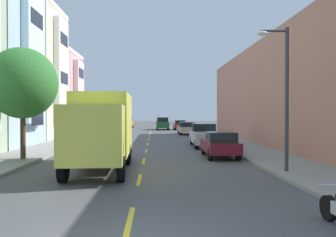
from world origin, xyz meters
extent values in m
plane|color=#4C4C4F|center=(0.00, 30.00, 0.00)|extent=(160.00, 160.00, 0.00)
cube|color=gray|center=(-7.10, 28.00, 0.07)|extent=(3.20, 120.00, 0.14)
cube|color=gray|center=(7.10, 28.00, 0.07)|extent=(3.20, 120.00, 0.14)
cube|color=yellow|center=(0.00, 2.00, 0.00)|extent=(0.14, 2.20, 0.01)
cube|color=yellow|center=(0.00, 7.00, 0.00)|extent=(0.14, 2.20, 0.01)
cube|color=yellow|center=(0.00, 12.00, 0.00)|extent=(0.14, 2.20, 0.01)
cube|color=yellow|center=(0.00, 17.00, 0.00)|extent=(0.14, 2.20, 0.01)
cube|color=yellow|center=(0.00, 22.00, 0.00)|extent=(0.14, 2.20, 0.01)
cube|color=yellow|center=(0.00, 27.00, 0.00)|extent=(0.14, 2.20, 0.01)
cube|color=yellow|center=(0.00, 32.00, 0.00)|extent=(0.14, 2.20, 0.01)
cube|color=yellow|center=(0.00, 37.00, 0.00)|extent=(0.14, 2.20, 0.01)
cube|color=yellow|center=(0.00, 42.00, 0.00)|extent=(0.14, 2.20, 0.01)
cube|color=yellow|center=(0.00, 47.00, 0.00)|extent=(0.14, 2.20, 0.01)
cube|color=#CAE7FE|center=(-8.42, 19.51, 6.62)|extent=(0.55, 3.31, 9.56)
cube|color=#1E232D|center=(-8.13, 19.51, 2.21)|extent=(0.04, 2.51, 1.10)
cube|color=#1E232D|center=(-8.13, 19.51, 5.88)|extent=(0.04, 2.51, 1.10)
cube|color=#1E232D|center=(-8.13, 19.51, 9.56)|extent=(0.04, 2.51, 1.10)
cube|color=white|center=(-8.95, 27.06, 12.62)|extent=(0.60, 7.34, 0.44)
cube|color=white|center=(-8.42, 27.06, 6.69)|extent=(0.55, 3.31, 9.67)
cube|color=#1E232D|center=(-8.13, 27.06, 2.23)|extent=(0.04, 2.51, 1.10)
cube|color=#1E232D|center=(-8.13, 27.06, 5.95)|extent=(0.04, 2.51, 1.10)
cube|color=#1E232D|center=(-8.13, 27.06, 9.67)|extent=(0.04, 2.51, 1.10)
cube|color=#CC9E9E|center=(-15.44, 34.60, 4.69)|extent=(13.48, 7.34, 9.37)
cube|color=#FECACA|center=(-8.95, 34.60, 9.59)|extent=(0.60, 7.34, 0.44)
cube|color=#FECACA|center=(-8.42, 34.60, 5.06)|extent=(0.55, 3.31, 7.31)
cube|color=#1E232D|center=(-8.13, 34.60, 1.69)|extent=(0.04, 2.51, 1.10)
cube|color=#1E232D|center=(-8.13, 34.60, 4.50)|extent=(0.04, 2.51, 1.10)
cube|color=#1E232D|center=(-8.13, 34.60, 7.31)|extent=(0.04, 2.51, 1.10)
cube|color=#B27560|center=(13.70, 20.00, 4.13)|extent=(10.00, 36.00, 8.26)
cylinder|color=#47331E|center=(-6.40, 12.17, 1.44)|extent=(0.27, 0.27, 2.61)
ellipsoid|color=#2D6B2D|center=(-6.40, 12.17, 4.15)|extent=(3.62, 3.62, 3.75)
cylinder|color=#38383D|center=(6.10, 7.86, 3.13)|extent=(0.16, 0.16, 5.99)
cylinder|color=#38383D|center=(5.55, 7.86, 5.98)|extent=(1.10, 0.10, 0.10)
ellipsoid|color=silver|center=(5.05, 7.86, 5.88)|extent=(0.44, 0.28, 0.20)
cube|color=#D8D84C|center=(-1.83, 10.41, 2.05)|extent=(2.55, 5.43, 2.79)
cube|color=#D8D84C|center=(-1.72, 6.58, 1.76)|extent=(2.36, 1.96, 2.20)
cube|color=black|center=(-1.70, 5.69, 2.24)|extent=(2.02, 0.14, 0.97)
cube|color=black|center=(-1.90, 13.01, 0.43)|extent=(2.40, 0.23, 0.24)
cylinder|color=black|center=(-2.78, 6.50, 0.48)|extent=(0.31, 0.97, 0.96)
cylinder|color=black|center=(-0.66, 6.56, 0.48)|extent=(0.31, 0.97, 0.96)
cylinder|color=black|center=(-2.93, 11.86, 0.48)|extent=(0.31, 0.97, 0.96)
cylinder|color=black|center=(-0.81, 11.92, 0.48)|extent=(0.31, 0.97, 0.96)
cylinder|color=black|center=(-2.90, 10.76, 0.48)|extent=(0.31, 0.97, 0.96)
cylinder|color=black|center=(-0.78, 10.82, 0.48)|extent=(0.31, 0.97, 0.96)
cube|color=maroon|center=(4.36, 13.43, 0.64)|extent=(1.77, 4.01, 0.62)
cube|color=black|center=(4.36, 12.95, 1.23)|extent=(1.54, 1.69, 0.55)
cylinder|color=black|center=(5.13, 14.79, 0.33)|extent=(0.22, 0.66, 0.66)
cylinder|color=black|center=(3.61, 14.80, 0.33)|extent=(0.22, 0.66, 0.66)
cylinder|color=black|center=(5.11, 12.07, 0.33)|extent=(0.22, 0.66, 0.66)
cylinder|color=black|center=(3.59, 12.08, 0.33)|extent=(0.22, 0.66, 0.66)
cube|color=silver|center=(-4.33, 21.13, 0.63)|extent=(1.88, 4.53, 0.60)
cube|color=black|center=(-4.32, 21.35, 1.18)|extent=(1.62, 2.19, 0.50)
cylinder|color=black|center=(-5.14, 19.61, 0.33)|extent=(0.23, 0.66, 0.66)
cylinder|color=black|center=(-3.56, 19.58, 0.33)|extent=(0.23, 0.66, 0.66)
cylinder|color=black|center=(-5.09, 22.67, 0.33)|extent=(0.23, 0.66, 0.66)
cylinder|color=black|center=(-3.51, 22.64, 0.33)|extent=(0.23, 0.66, 0.66)
cube|color=#AD1E1E|center=(4.44, 46.46, 0.64)|extent=(1.78, 4.02, 0.62)
cube|color=black|center=(4.45, 45.98, 1.23)|extent=(1.55, 1.70, 0.55)
cylinder|color=black|center=(5.19, 47.83, 0.33)|extent=(0.23, 0.66, 0.66)
cylinder|color=black|center=(3.67, 47.81, 0.33)|extent=(0.23, 0.66, 0.66)
cylinder|color=black|center=(5.22, 45.11, 0.33)|extent=(0.23, 0.66, 0.66)
cylinder|color=black|center=(3.70, 45.09, 0.33)|extent=(0.23, 0.66, 0.66)
cube|color=tan|center=(4.42, 35.08, 0.64)|extent=(1.91, 4.74, 0.62)
cube|color=black|center=(4.43, 34.71, 1.23)|extent=(1.66, 2.85, 0.55)
cylinder|color=black|center=(5.19, 36.70, 0.33)|extent=(0.23, 0.66, 0.66)
cylinder|color=black|center=(3.59, 36.67, 0.33)|extent=(0.23, 0.66, 0.66)
cylinder|color=black|center=(5.25, 33.50, 0.33)|extent=(0.23, 0.66, 0.66)
cylinder|color=black|center=(3.65, 33.47, 0.33)|extent=(0.23, 0.66, 0.66)
cube|color=#7A9EC6|center=(-4.25, 45.42, 0.73)|extent=(2.04, 5.31, 0.80)
cube|color=black|center=(-4.26, 44.25, 1.43)|extent=(1.77, 1.60, 0.60)
cylinder|color=black|center=(-5.15, 43.62, 0.33)|extent=(0.22, 0.66, 0.66)
cylinder|color=black|center=(-3.37, 43.61, 0.33)|extent=(0.22, 0.66, 0.66)
cylinder|color=black|center=(-5.13, 47.22, 0.33)|extent=(0.22, 0.66, 0.66)
cylinder|color=black|center=(-3.35, 47.21, 0.33)|extent=(0.22, 0.66, 0.66)
cube|color=#B2B5BA|center=(4.46, 19.70, 0.73)|extent=(2.10, 5.34, 0.80)
cube|color=black|center=(4.48, 20.87, 1.43)|extent=(1.79, 1.62, 0.60)
cylinder|color=black|center=(5.38, 21.49, 0.33)|extent=(0.23, 0.66, 0.66)
cylinder|color=black|center=(3.61, 21.52, 0.33)|extent=(0.23, 0.66, 0.66)
cylinder|color=black|center=(5.31, 17.88, 0.33)|extent=(0.23, 0.66, 0.66)
cylinder|color=black|center=(3.53, 17.92, 0.33)|extent=(0.23, 0.66, 0.66)
cube|color=orange|center=(-4.35, 53.99, 0.78)|extent=(2.08, 4.85, 0.90)
cube|color=black|center=(-4.35, 53.99, 1.58)|extent=(1.79, 2.83, 0.70)
cylinder|color=black|center=(-5.26, 52.38, 0.33)|extent=(0.24, 0.67, 0.66)
cylinder|color=black|center=(-3.53, 52.33, 0.33)|extent=(0.24, 0.67, 0.66)
cylinder|color=black|center=(-5.17, 55.64, 0.33)|extent=(0.24, 0.67, 0.66)
cylinder|color=black|center=(-3.44, 55.60, 0.33)|extent=(0.24, 0.67, 0.66)
cube|color=#333338|center=(-4.22, 28.49, 0.64)|extent=(1.82, 4.04, 0.62)
cube|color=black|center=(-4.23, 28.97, 1.23)|extent=(1.57, 1.71, 0.55)
cylinder|color=black|center=(-4.95, 27.11, 0.33)|extent=(0.23, 0.66, 0.66)
cylinder|color=black|center=(-3.43, 27.14, 0.33)|extent=(0.23, 0.66, 0.66)
cylinder|color=black|center=(-5.00, 29.83, 0.33)|extent=(0.23, 0.66, 0.66)
cylinder|color=black|center=(-3.49, 29.86, 0.33)|extent=(0.23, 0.66, 0.66)
cube|color=#195B60|center=(-4.32, 35.78, 0.73)|extent=(2.06, 5.32, 0.80)
cube|color=black|center=(-4.33, 34.62, 1.43)|extent=(1.78, 1.61, 0.60)
cylinder|color=black|center=(-5.23, 33.99, 0.33)|extent=(0.23, 0.66, 0.66)
cylinder|color=black|center=(-3.45, 33.97, 0.33)|extent=(0.23, 0.66, 0.66)
cylinder|color=black|center=(-5.19, 37.59, 0.33)|extent=(0.23, 0.66, 0.66)
cylinder|color=black|center=(-3.41, 37.57, 0.33)|extent=(0.23, 0.66, 0.66)
cube|color=#194C28|center=(1.80, 47.19, 0.78)|extent=(1.95, 4.80, 0.90)
cube|color=black|center=(1.80, 47.19, 1.58)|extent=(1.72, 2.78, 0.70)
cylinder|color=black|center=(2.67, 48.83, 0.33)|extent=(0.22, 0.66, 0.66)
cylinder|color=black|center=(0.94, 48.83, 0.33)|extent=(0.22, 0.66, 0.66)
cylinder|color=black|center=(2.67, 45.56, 0.33)|extent=(0.22, 0.66, 0.66)
cylinder|color=black|center=(0.94, 45.56, 0.33)|extent=(0.22, 0.66, 0.66)
cylinder|color=black|center=(4.73, 1.79, 0.30)|extent=(0.16, 0.60, 0.60)
cylinder|color=silver|center=(4.73, 1.68, 0.88)|extent=(0.62, 0.05, 0.03)
camera|label=1|loc=(0.60, -6.06, 2.55)|focal=36.24mm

